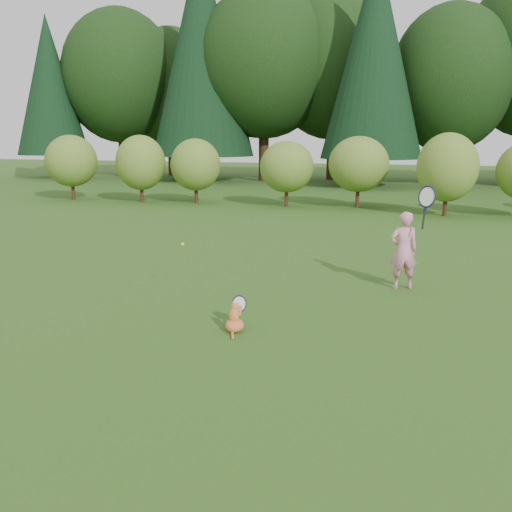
% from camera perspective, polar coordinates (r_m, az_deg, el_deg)
% --- Properties ---
extents(ground, '(100.00, 100.00, 0.00)m').
position_cam_1_polar(ground, '(8.66, -2.91, -5.49)').
color(ground, '#305718').
rests_on(ground, ground).
extents(shrub_row, '(28.00, 3.00, 2.80)m').
position_cam_1_polar(shrub_row, '(20.96, 9.97, 8.39)').
color(shrub_row, '#5C7223').
rests_on(shrub_row, ground).
extents(woodland_backdrop, '(48.00, 10.00, 15.00)m').
position_cam_1_polar(woodland_backdrop, '(31.25, 13.21, 20.54)').
color(woodland_backdrop, black).
rests_on(woodland_backdrop, ground).
extents(child, '(0.80, 0.55, 2.01)m').
position_cam_1_polar(child, '(10.07, 14.61, 0.73)').
color(child, pink).
rests_on(child, ground).
extents(cat, '(0.28, 0.55, 0.57)m').
position_cam_1_polar(cat, '(7.70, -2.13, -6.03)').
color(cat, '#D24D28').
rests_on(cat, ground).
extents(tennis_ball, '(0.06, 0.06, 0.06)m').
position_cam_1_polar(tennis_ball, '(9.53, -7.35, 1.17)').
color(tennis_ball, '#B6CC18').
rests_on(tennis_ball, ground).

